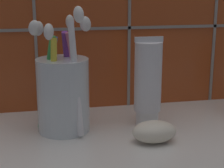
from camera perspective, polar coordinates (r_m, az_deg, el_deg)
sink_counter at (r=54.66cm, az=4.68°, el=-9.13°), size 63.81×31.35×2.00cm
toothbrush_cup at (r=55.43cm, az=-7.48°, el=-1.10°), size 9.61×10.84×18.66cm
toothpaste_tube at (r=57.46cm, az=5.49°, el=0.30°), size 4.38×4.17×13.77cm
soap_bar at (r=52.53cm, az=6.42°, el=-7.23°), size 6.20×4.28×3.01cm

